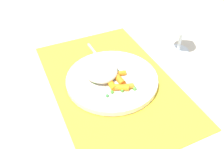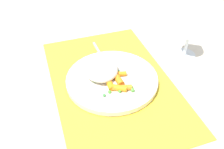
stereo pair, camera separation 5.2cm
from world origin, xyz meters
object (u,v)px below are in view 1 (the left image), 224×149
plate (112,79)px  rice_mound (100,69)px  fork (105,67)px  wine_glass (185,17)px  carrot_portion (118,82)px

plate → rice_mound: 0.04m
fork → wine_glass: 0.27m
rice_mound → wine_glass: bearing=95.6°
plate → fork: size_ratio=1.18×
rice_mound → carrot_portion: rice_mound is taller
rice_mound → wine_glass: wine_glass is taller
rice_mound → carrot_portion: size_ratio=1.42×
rice_mound → wine_glass: 0.29m
carrot_portion → wine_glass: wine_glass is taller
plate → wine_glass: bearing=101.4°
carrot_portion → wine_glass: bearing=108.3°
rice_mound → carrot_portion: 0.06m
fork → wine_glass: wine_glass is taller
wine_glass → carrot_portion: bearing=-71.7°
fork → rice_mound: bearing=-47.5°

